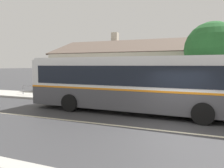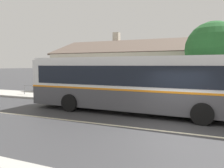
# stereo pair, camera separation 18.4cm
# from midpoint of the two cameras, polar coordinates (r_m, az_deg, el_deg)

# --- Properties ---
(ground_plane) EXTENTS (300.00, 300.00, 0.00)m
(ground_plane) POSITION_cam_midpoint_polar(r_m,az_deg,el_deg) (9.21, 15.42, -11.97)
(ground_plane) COLOR #38383A
(sidewalk_far) EXTENTS (60.00, 3.00, 0.15)m
(sidewalk_far) POSITION_cam_midpoint_polar(r_m,az_deg,el_deg) (15.02, 17.98, -5.18)
(sidewalk_far) COLOR #ADAAA3
(sidewalk_far) RESTS_ON ground
(lane_divider_stripe) EXTENTS (60.00, 0.16, 0.01)m
(lane_divider_stripe) POSITION_cam_midpoint_polar(r_m,az_deg,el_deg) (9.21, 15.42, -11.95)
(lane_divider_stripe) COLOR beige
(lane_divider_stripe) RESTS_ON ground
(community_building) EXTENTS (21.75, 10.06, 6.39)m
(community_building) POSITION_cam_midpoint_polar(r_m,az_deg,el_deg) (23.00, 13.29, 3.14)
(community_building) COLOR beige
(community_building) RESTS_ON ground
(transit_bus) EXTENTS (12.18, 3.01, 3.09)m
(transit_bus) POSITION_cam_midpoint_polar(r_m,az_deg,el_deg) (12.24, 4.83, 0.31)
(transit_bus) COLOR #47474C
(transit_bus) RESTS_ON ground
(bench_by_building) EXTENTS (1.84, 0.51, 0.94)m
(bench_by_building) POSITION_cam_midpoint_polar(r_m,az_deg,el_deg) (18.22, -15.13, -1.77)
(bench_by_building) COLOR brown
(bench_by_building) RESTS_ON sidewalk_far
(street_tree_primary) EXTENTS (3.60, 3.60, 5.47)m
(street_tree_primary) POSITION_cam_midpoint_polar(r_m,az_deg,el_deg) (15.77, 24.74, 7.81)
(street_tree_primary) COLOR #4C3828
(street_tree_primary) RESTS_ON ground
(bike_rack) EXTENTS (1.16, 0.06, 0.78)m
(bike_rack) POSITION_cam_midpoint_polar(r_m,az_deg,el_deg) (20.01, -21.35, -1.05)
(bike_rack) COLOR slate
(bike_rack) RESTS_ON sidewalk_far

